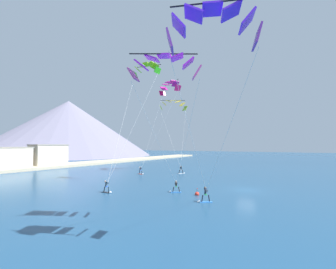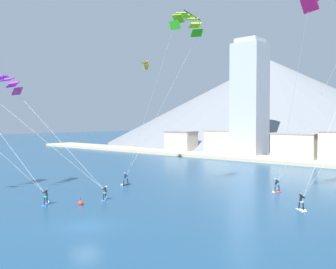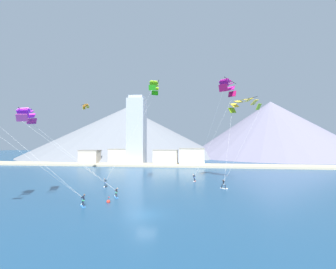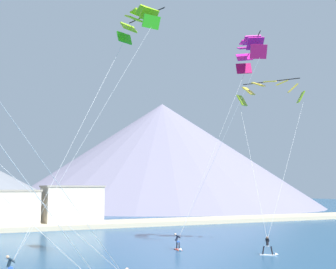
{
  "view_description": "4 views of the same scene",
  "coord_description": "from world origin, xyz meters",
  "px_view_note": "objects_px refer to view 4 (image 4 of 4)",
  "views": [
    {
      "loc": [
        -34.13,
        -7.79,
        6.52
      ],
      "look_at": [
        0.27,
        13.54,
        8.46
      ],
      "focal_mm": 24.0,
      "sensor_mm": 36.0,
      "label": 1
    },
    {
      "loc": [
        25.11,
        -19.07,
        8.88
      ],
      "look_at": [
        -2.91,
        14.01,
        7.18
      ],
      "focal_mm": 40.0,
      "sensor_mm": 36.0,
      "label": 2
    },
    {
      "loc": [
        6.16,
        -28.18,
        9.17
      ],
      "look_at": [
        0.92,
        14.73,
        10.59
      ],
      "focal_mm": 24.0,
      "sensor_mm": 36.0,
      "label": 3
    },
    {
      "loc": [
        -17.87,
        -18.64,
        6.31
      ],
      "look_at": [
        1.93,
        18.98,
        11.21
      ],
      "focal_mm": 50.0,
      "sensor_mm": 36.0,
      "label": 4
    }
  ],
  "objects_px": {
    "parafoil_kite_far_right": "(138,23)",
    "kitesurfer_far_left": "(270,249)",
    "kitesurfer_near_trail": "(178,245)",
    "parafoil_kite_near_trail": "(249,51)",
    "parafoil_kite_far_left": "(270,90)"
  },
  "relations": [
    {
      "from": "kitesurfer_far_left",
      "to": "parafoil_kite_near_trail",
      "type": "bearing_deg",
      "value": 72.51
    },
    {
      "from": "parafoil_kite_near_trail",
      "to": "parafoil_kite_far_right",
      "type": "distance_m",
      "value": 15.92
    },
    {
      "from": "parafoil_kite_near_trail",
      "to": "parafoil_kite_far_right",
      "type": "relative_size",
      "value": 1.05
    },
    {
      "from": "kitesurfer_far_left",
      "to": "parafoil_kite_near_trail",
      "type": "relative_size",
      "value": 0.09
    },
    {
      "from": "parafoil_kite_far_right",
      "to": "parafoil_kite_far_left",
      "type": "bearing_deg",
      "value": 16.1
    },
    {
      "from": "kitesurfer_far_left",
      "to": "kitesurfer_near_trail",
      "type": "bearing_deg",
      "value": 129.62
    },
    {
      "from": "parafoil_kite_near_trail",
      "to": "parafoil_kite_far_left",
      "type": "bearing_deg",
      "value": 15.54
    },
    {
      "from": "kitesurfer_near_trail",
      "to": "kitesurfer_far_left",
      "type": "xyz_separation_m",
      "value": [
        5.94,
        -7.17,
        0.02
      ]
    },
    {
      "from": "parafoil_kite_near_trail",
      "to": "kitesurfer_near_trail",
      "type": "bearing_deg",
      "value": 157.32
    },
    {
      "from": "parafoil_kite_far_left",
      "to": "parafoil_kite_far_right",
      "type": "xyz_separation_m",
      "value": [
        -18.94,
        -5.47,
        2.93
      ]
    },
    {
      "from": "parafoil_kite_far_right",
      "to": "kitesurfer_far_left",
      "type": "bearing_deg",
      "value": 1.23
    },
    {
      "from": "kitesurfer_far_left",
      "to": "parafoil_kite_far_left",
      "type": "bearing_deg",
      "value": 46.07
    },
    {
      "from": "kitesurfer_far_left",
      "to": "parafoil_kite_far_right",
      "type": "bearing_deg",
      "value": -178.77
    },
    {
      "from": "kitesurfer_near_trail",
      "to": "kitesurfer_far_left",
      "type": "bearing_deg",
      "value": -50.38
    },
    {
      "from": "parafoil_kite_far_left",
      "to": "kitesurfer_near_trail",
      "type": "bearing_deg",
      "value": 169.59
    }
  ]
}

